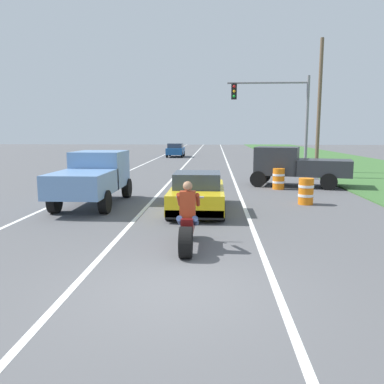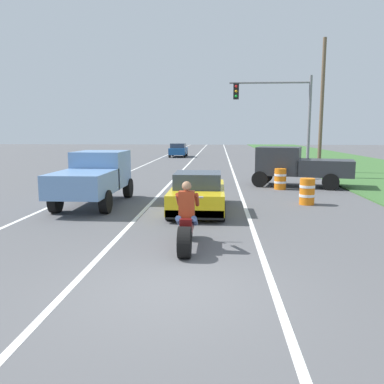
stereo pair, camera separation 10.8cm
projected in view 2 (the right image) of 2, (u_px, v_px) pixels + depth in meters
name	position (u px, v px, depth m)	size (l,w,h in m)	color
ground_plane	(171.00, 288.00, 6.96)	(160.00, 160.00, 0.00)	#565659
lane_stripe_left_solid	(128.00, 172.00, 27.05)	(0.14, 120.00, 0.01)	white
lane_stripe_right_solid	(233.00, 173.00, 26.56)	(0.14, 120.00, 0.01)	white
lane_stripe_centre_dashed	(180.00, 172.00, 26.81)	(0.14, 120.00, 0.01)	white
motorcycle_with_rider	(187.00, 225.00, 9.16)	(0.70, 2.21, 1.62)	black
sports_car_yellow	(198.00, 193.00, 13.70)	(1.84, 4.30, 1.37)	yellow
pickup_truck_left_lane_light_blue	(94.00, 176.00, 14.85)	(2.02, 4.80, 1.98)	#6B93C6
pickup_truck_right_shoulder_dark_grey	(297.00, 165.00, 19.85)	(5.14, 3.14, 1.98)	#2D3035
traffic_light_mast_near	(284.00, 110.00, 23.25)	(4.82, 0.34, 6.00)	gray
utility_pole_roadside	(322.00, 107.00, 26.00)	(0.24, 0.24, 8.77)	brown
construction_barrel_nearest	(307.00, 191.00, 14.94)	(0.58, 0.58, 1.00)	orange
construction_barrel_mid	(280.00, 179.00, 18.91)	(0.58, 0.58, 1.00)	orange
distant_car_far_ahead	(178.00, 150.00, 43.48)	(1.80, 4.00, 1.50)	#194C8C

